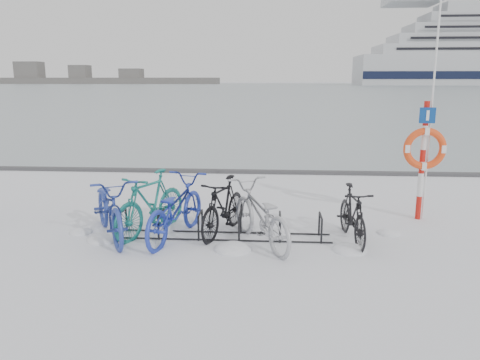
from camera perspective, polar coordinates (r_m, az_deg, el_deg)
ground at (r=8.57m, az=-2.43°, el=-6.95°), size 900.00×900.00×0.00m
ice_sheet at (r=163.07m, az=3.77°, el=11.22°), size 400.00×298.00×0.02m
quay_edge at (r=14.25m, az=0.21°, el=1.04°), size 400.00×0.25×0.10m
bike_rack at (r=8.52m, az=-2.44°, el=-5.80°), size 4.00×0.48×0.46m
lifebuoy_station at (r=9.95m, az=21.59°, el=3.54°), size 0.84×0.23×4.35m
shoreline at (r=294.90m, az=-21.05°, el=11.43°), size 180.00×12.00×9.50m
bike_0 at (r=8.76m, az=-15.58°, el=-2.96°), size 1.77×2.34×1.18m
bike_1 at (r=8.81m, az=-10.85°, el=-2.57°), size 1.33×2.04×1.19m
bike_2 at (r=8.48m, az=-7.95°, el=-3.23°), size 1.27×2.30×1.14m
bike_3 at (r=8.62m, az=-2.03°, el=-3.05°), size 1.07×1.88×1.09m
bike_4 at (r=8.08m, az=2.46°, el=-4.01°), size 1.62×2.22×1.11m
bike_5 at (r=8.49m, az=13.56°, el=-3.89°), size 0.64×1.73×1.02m
snow_drifts at (r=8.34m, az=-1.41°, el=-7.50°), size 6.18×1.58×0.23m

